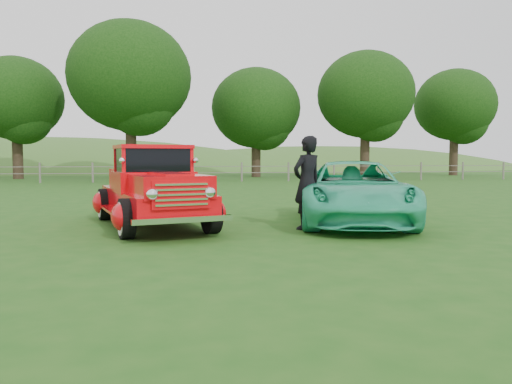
{
  "coord_description": "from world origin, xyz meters",
  "views": [
    {
      "loc": [
        -0.92,
        -9.0,
        1.52
      ],
      "look_at": [
        0.67,
        1.2,
        0.8
      ],
      "focal_mm": 35.0,
      "sensor_mm": 36.0,
      "label": 1
    }
  ],
  "objects": [
    {
      "name": "teal_sedan",
      "position": [
        3.05,
        1.95,
        0.72
      ],
      "size": [
        3.52,
        5.57,
        1.43
      ],
      "primitive_type": "imported",
      "rotation": [
        0.0,
        0.0,
        -0.24
      ],
      "color": "#30C18F",
      "rests_on": "ground"
    },
    {
      "name": "fence_line",
      "position": [
        0.0,
        22.0,
        0.6
      ],
      "size": [
        48.0,
        0.12,
        1.2
      ],
      "color": "slate",
      "rests_on": "ground"
    },
    {
      "name": "red_pickup",
      "position": [
        -1.48,
        2.13,
        0.8
      ],
      "size": [
        3.15,
        5.27,
        1.78
      ],
      "rotation": [
        0.0,
        0.0,
        0.27
      ],
      "color": "black",
      "rests_on": "ground"
    },
    {
      "name": "tree_mid_east",
      "position": [
        13.0,
        27.0,
        6.17
      ],
      "size": [
        7.2,
        7.2,
        9.44
      ],
      "color": "#2E2117",
      "rests_on": "ground"
    },
    {
      "name": "distant_hills",
      "position": [
        -4.08,
        59.46,
        -4.55
      ],
      "size": [
        116.0,
        60.0,
        18.0
      ],
      "color": "#386A27",
      "rests_on": "ground"
    },
    {
      "name": "tree_near_east",
      "position": [
        5.0,
        29.0,
        5.25
      ],
      "size": [
        6.8,
        6.8,
        8.33
      ],
      "color": "#2E2117",
      "rests_on": "ground"
    },
    {
      "name": "ground",
      "position": [
        0.0,
        0.0,
        0.0
      ],
      "size": [
        140.0,
        140.0,
        0.0
      ],
      "primitive_type": "plane",
      "color": "#1F5215",
      "rests_on": "ground"
    },
    {
      "name": "tree_mid_west",
      "position": [
        -12.0,
        28.0,
        5.55
      ],
      "size": [
        6.4,
        6.4,
        8.46
      ],
      "color": "#2E2117",
      "rests_on": "ground"
    },
    {
      "name": "man",
      "position": [
        1.75,
        1.15,
        0.98
      ],
      "size": [
        0.85,
        0.76,
        1.96
      ],
      "primitive_type": "imported",
      "rotation": [
        0.0,
        0.0,
        3.64
      ],
      "color": "black",
      "rests_on": "ground"
    },
    {
      "name": "tree_far_east",
      "position": [
        22.0,
        30.0,
        5.86
      ],
      "size": [
        6.6,
        6.6,
        8.86
      ],
      "color": "#2E2117",
      "rests_on": "ground"
    },
    {
      "name": "tree_near_west",
      "position": [
        -4.0,
        25.0,
        6.8
      ],
      "size": [
        8.0,
        8.0,
        10.42
      ],
      "color": "#2E2117",
      "rests_on": "ground"
    }
  ]
}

